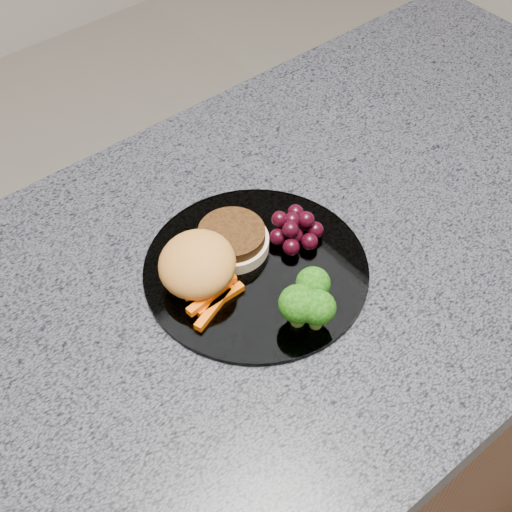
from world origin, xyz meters
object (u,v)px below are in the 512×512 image
Objects in this scene: island_cabinet at (285,432)px; burger at (210,258)px; plate at (256,269)px; grape_bunch at (295,228)px.

burger reaches higher than island_cabinet.
island_cabinet is 4.62× the size of plate.
island_cabinet is 6.80× the size of burger.
grape_bunch is (0.07, 0.01, 0.02)m from plate.
burger is (-0.04, 0.03, 0.02)m from plate.
burger is at bearing 143.70° from plate.
plate is (-0.06, 0.00, 0.47)m from island_cabinet.
island_cabinet is 0.51m from burger.
burger is at bearing 161.62° from island_cabinet.
burger reaches higher than plate.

